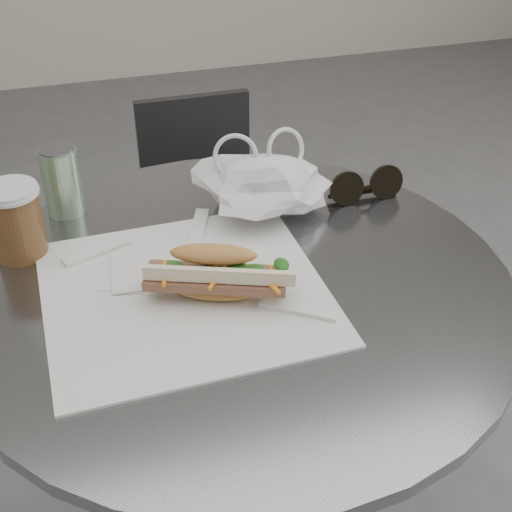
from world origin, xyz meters
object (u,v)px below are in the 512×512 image
object	(u,v)px
cafe_table	(242,420)
chair_far	(210,253)
iced_coffee	(16,220)
sunglasses	(366,187)
drink_can	(62,181)
banh_mi	(215,274)

from	to	relation	value
cafe_table	chair_far	bearing A→B (deg)	81.28
chair_far	iced_coffee	size ratio (longest dim) A/B	2.86
iced_coffee	sunglasses	distance (m)	0.54
sunglasses	iced_coffee	bearing A→B (deg)	178.34
sunglasses	drink_can	size ratio (longest dim) A/B	1.14
chair_far	iced_coffee	world-z (taller)	iced_coffee
chair_far	banh_mi	size ratio (longest dim) A/B	2.77
iced_coffee	drink_can	world-z (taller)	iced_coffee
drink_can	banh_mi	bearing A→B (deg)	-58.14
iced_coffee	drink_can	bearing A→B (deg)	55.53
cafe_table	drink_can	world-z (taller)	drink_can
banh_mi	chair_far	bearing A→B (deg)	99.36
chair_far	banh_mi	world-z (taller)	banh_mi
iced_coffee	sunglasses	xyz separation A→B (m)	(0.54, 0.00, -0.04)
chair_far	drink_can	world-z (taller)	drink_can
chair_far	sunglasses	distance (m)	0.73
sunglasses	drink_can	bearing A→B (deg)	166.21
cafe_table	chair_far	xyz separation A→B (m)	(0.11, 0.71, -0.16)
chair_far	banh_mi	xyz separation A→B (m)	(-0.15, -0.73, 0.48)
sunglasses	drink_can	distance (m)	0.48
banh_mi	drink_can	size ratio (longest dim) A/B	2.17
cafe_table	sunglasses	bearing A→B (deg)	32.16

